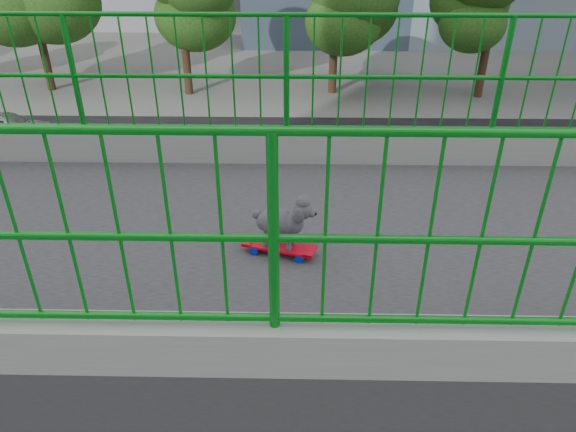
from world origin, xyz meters
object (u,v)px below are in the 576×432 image
(poodle, at_px, (282,221))
(car_6, at_px, (284,247))
(car_4, at_px, (5,126))
(car_0, at_px, (75,323))
(skateboard, at_px, (279,247))

(poodle, height_order, car_6, poodle)
(car_4, xyz_separation_m, car_6, (9.60, 12.65, 0.11))
(poodle, xyz_separation_m, car_0, (-6.29, -5.13, -6.61))
(skateboard, height_order, poodle, poodle)
(car_0, bearing_deg, car_6, 123.32)
(car_4, bearing_deg, poodle, -145.93)
(skateboard, distance_m, car_6, 11.38)
(car_4, distance_m, car_6, 15.88)
(poodle, height_order, car_4, poodle)
(skateboard, relative_size, car_0, 0.14)
(car_6, bearing_deg, car_0, -56.68)
(poodle, xyz_separation_m, car_6, (-9.49, -0.26, -6.52))
(poodle, height_order, car_0, poodle)
(car_4, bearing_deg, car_0, -148.71)
(poodle, distance_m, car_6, 11.51)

